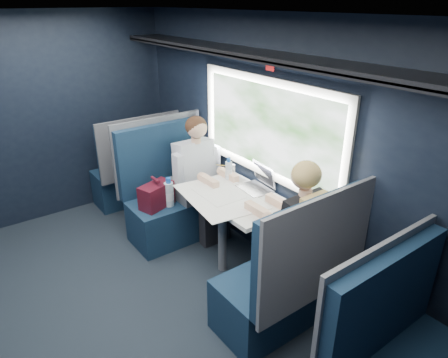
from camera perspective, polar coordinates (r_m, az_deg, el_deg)
ground at (r=3.64m, az=-12.07°, el=-17.42°), size 2.80×4.20×0.01m
room_shell at (r=2.90m, az=-14.20°, el=5.29°), size 3.00×4.40×2.40m
table at (r=3.68m, az=1.67°, el=-3.56°), size 0.62×1.00×0.74m
seat_bay_near at (r=4.35m, az=-7.45°, el=-2.72°), size 1.04×0.62×1.26m
seat_bay_far at (r=3.17m, az=8.92°, el=-14.44°), size 1.04×0.62×1.26m
seat_row_front at (r=5.12m, az=-12.42°, el=1.04°), size 1.04×0.51×1.16m
man at (r=4.21m, az=-3.43°, el=0.96°), size 0.53×0.56×1.32m
woman at (r=3.24m, az=10.37°, el=-6.89°), size 0.53×0.56×1.32m
papers at (r=3.64m, az=-0.63°, el=-2.47°), size 0.69×0.91×0.01m
laptop at (r=3.79m, az=5.02°, el=-0.42°), size 0.27×0.34×0.24m
bottle_small at (r=3.94m, az=0.68°, el=1.29°), size 0.07×0.07×0.23m
cup at (r=4.10m, az=1.08°, el=1.41°), size 0.08×0.08×0.10m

